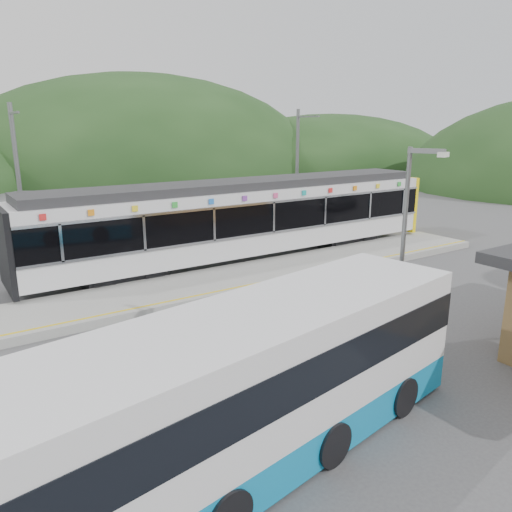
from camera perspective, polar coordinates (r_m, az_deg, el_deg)
ground at (r=17.69m, az=3.96°, el=-5.66°), size 120.00×120.00×0.00m
hills at (r=25.37m, az=7.74°, el=0.54°), size 146.00×149.00×26.00m
platform at (r=20.20m, az=-1.76°, el=-2.57°), size 26.00×3.20×0.30m
yellow_line at (r=19.12m, az=0.31°, el=-3.08°), size 26.00×0.10×0.01m
train at (r=23.02m, az=-1.12°, el=4.48°), size 20.44×3.01×3.74m
catenary_mast_west at (r=22.02m, az=-25.36°, el=6.79°), size 0.18×1.80×7.00m
catenary_mast_east at (r=27.76m, az=4.76°, el=9.48°), size 0.18×1.80×7.00m
bus at (r=9.30m, az=-1.99°, el=-15.83°), size 11.00×4.21×2.93m
lamp_post at (r=13.72m, az=16.92°, el=2.38°), size 0.39×1.04×5.62m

